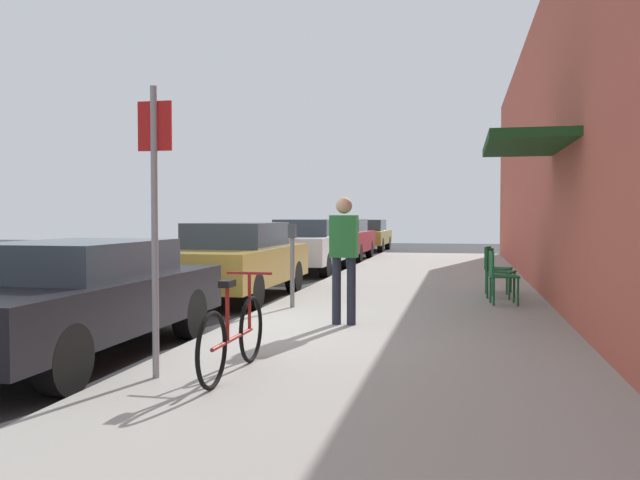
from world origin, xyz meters
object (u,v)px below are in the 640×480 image
parked_car_2 (307,245)px  parking_meter (292,259)px  parked_car_0 (73,296)px  parked_car_4 (367,235)px  parked_car_1 (236,260)px  street_sign (155,208)px  cafe_chair_1 (496,269)px  pedestrian_standing (344,250)px  cafe_chair_0 (499,274)px  parked_car_3 (342,239)px  cafe_chair_2 (494,266)px  bicycle_0 (233,335)px

parked_car_2 → parking_meter: 7.78m
parked_car_0 → parking_meter: (1.55, 3.62, 0.20)m
parked_car_0 → parked_car_4: (-0.00, 22.95, 0.04)m
parked_car_2 → parked_car_1: bearing=-90.0°
street_sign → cafe_chair_1: (3.28, 6.60, -1.02)m
parked_car_4 → street_sign: street_sign is taller
parked_car_2 → pedestrian_standing: 9.48m
parked_car_0 → cafe_chair_0: 6.66m
parked_car_0 → parked_car_3: (0.00, 16.73, 0.07)m
parked_car_2 → parking_meter: bearing=-78.5°
parking_meter → pedestrian_standing: bearing=-53.5°
street_sign → cafe_chair_1: bearing=63.6°
parked_car_1 → cafe_chair_0: (4.78, -0.68, -0.12)m
parking_meter → parked_car_1: bearing=132.1°
street_sign → cafe_chair_0: bearing=60.1°
parking_meter → cafe_chair_2: 4.22m
parked_car_4 → cafe_chair_2: size_ratio=5.06×
parking_meter → street_sign: size_ratio=0.51×
parked_car_4 → parking_meter: 19.39m
cafe_chair_0 → parked_car_0: bearing=-135.8°
cafe_chair_1 → parked_car_4: bearing=105.4°
cafe_chair_0 → cafe_chair_2: bearing=89.9°
pedestrian_standing → parked_car_0: bearing=-141.1°
parked_car_1 → pedestrian_standing: 4.16m
parked_car_3 → cafe_chair_0: parked_car_3 is taller
parked_car_2 → pedestrian_standing: (2.64, -9.10, 0.36)m
cafe_chair_1 → parked_car_0: bearing=-130.8°
bicycle_0 → parked_car_3: bearing=97.0°
parked_car_0 → parking_meter: 3.94m
street_sign → bicycle_0: street_sign is taller
street_sign → pedestrian_standing: (1.14, 3.20, -0.52)m
cafe_chair_2 → pedestrian_standing: size_ratio=0.51×
bicycle_0 → cafe_chair_0: 6.06m
parked_car_2 → parked_car_3: bearing=90.0°
parking_meter → bicycle_0: 4.48m
parking_meter → cafe_chair_0: 3.40m
parked_car_2 → cafe_chair_2: bearing=-45.8°
parked_car_4 → cafe_chair_2: parked_car_4 is taller
parked_car_0 → cafe_chair_1: (4.78, 5.54, -0.06)m
parked_car_1 → bicycle_0: (2.14, -6.14, -0.27)m
parked_car_0 → parked_car_4: 22.95m
pedestrian_standing → cafe_chair_1: bearing=57.9°
cafe_chair_0 → cafe_chair_1: same height
cafe_chair_0 → pedestrian_standing: size_ratio=0.51×
street_sign → parking_meter: bearing=89.4°
parking_meter → parked_car_2: bearing=101.5°
parked_car_3 → pedestrian_standing: bearing=-79.7°
parked_car_0 → bicycle_0: (2.14, -0.81, -0.21)m
parking_meter → bicycle_0: parking_meter is taller
bicycle_0 → pedestrian_standing: 3.06m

